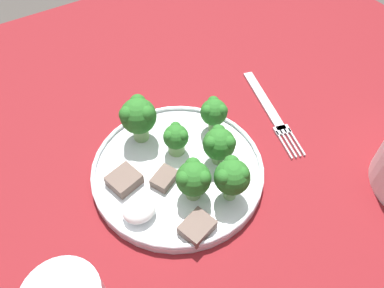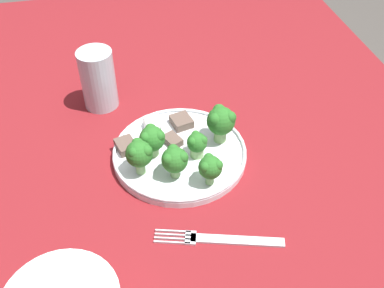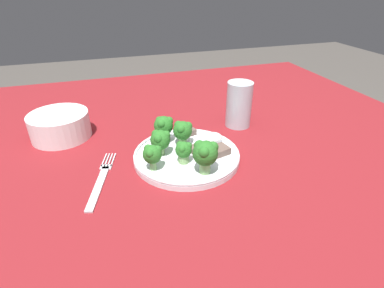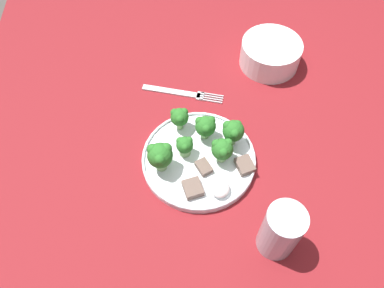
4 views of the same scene
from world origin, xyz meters
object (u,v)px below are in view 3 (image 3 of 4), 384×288
Objects in this scene: fork at (101,179)px; cream_bowl at (60,126)px; dinner_plate at (187,155)px; drinking_glass at (239,107)px.

fork is 0.24m from cream_bowl.
dinner_plate is 0.19m from fork.
drinking_glass reaches higher than fork.
dinner_plate is 0.34m from cream_bowl.
fork is at bearing -68.91° from cream_bowl.
cream_bowl reaches higher than dinner_plate.
cream_bowl reaches higher than fork.
drinking_glass reaches higher than dinner_plate.
drinking_glass is (0.45, -0.07, 0.02)m from cream_bowl.
cream_bowl is 1.20× the size of drinking_glass.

